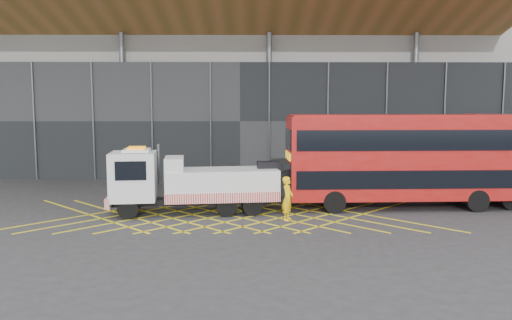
{
  "coord_description": "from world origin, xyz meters",
  "views": [
    {
      "loc": [
        2.76,
        -22.91,
        5.07
      ],
      "look_at": [
        3.0,
        1.5,
        2.4
      ],
      "focal_mm": 35.0,
      "sensor_mm": 36.0,
      "label": 1
    }
  ],
  "objects": [
    {
      "name": "ground_plane",
      "position": [
        0.0,
        0.0,
        0.0
      ],
      "size": [
        120.0,
        120.0,
        0.0
      ],
      "primitive_type": "plane",
      "color": "#2B2B2E"
    },
    {
      "name": "road_markings",
      "position": [
        1.6,
        0.0,
        0.01
      ],
      "size": [
        19.96,
        7.16,
        0.01
      ],
      "color": "yellow",
      "rests_on": "ground_plane"
    },
    {
      "name": "construction_building",
      "position": [
        1.92,
        18.4,
        8.98
      ],
      "size": [
        55.0,
        23.97,
        18.0
      ],
      "color": "gray",
      "rests_on": "ground_plane"
    },
    {
      "name": "recovery_truck",
      "position": [
        -0.17,
        0.27,
        1.49
      ],
      "size": [
        9.33,
        3.1,
        3.23
      ],
      "rotation": [
        0.0,
        0.0,
        0.12
      ],
      "color": "black",
      "rests_on": "ground_plane"
    },
    {
      "name": "bus_towed",
      "position": [
        10.25,
        1.53,
        2.57
      ],
      "size": [
        11.47,
        3.05,
        4.63
      ],
      "rotation": [
        0.0,
        0.0,
        0.03
      ],
      "color": "#9E0F0C",
      "rests_on": "ground_plane"
    },
    {
      "name": "worker",
      "position": [
        4.38,
        -1.16,
        0.98
      ],
      "size": [
        0.7,
        0.83,
        1.95
      ],
      "primitive_type": "imported",
      "rotation": [
        0.0,
        0.0,
        1.19
      ],
      "color": "yellow",
      "rests_on": "ground_plane"
    }
  ]
}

